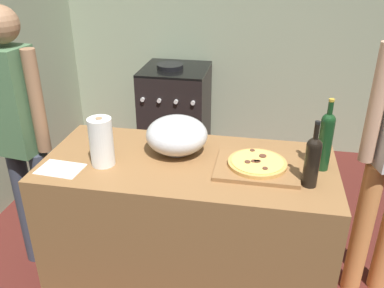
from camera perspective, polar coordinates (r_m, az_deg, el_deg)
name	(u,v)px	position (r m, az deg, el deg)	size (l,w,h in m)	color
ground_plane	(219,220)	(3.21, 3.82, -10.46)	(3.98, 3.30, 0.02)	#511E19
kitchen_wall_rear	(242,15)	(4.02, 6.99, 17.37)	(3.98, 0.10, 2.60)	#99A889
counter	(189,234)	(2.32, -0.46, -12.41)	(1.47, 0.67, 0.91)	olive
cutting_board	(257,167)	(2.02, 8.99, -3.13)	(0.40, 0.32, 0.02)	olive
pizza	(257,163)	(2.01, 9.03, -2.61)	(0.29, 0.29, 0.03)	tan
mixing_bowl	(177,135)	(2.12, -2.12, 1.24)	(0.32, 0.32, 0.19)	#B2B2B7
paper_towel_roll	(101,142)	(2.04, -12.45, 0.28)	(0.12, 0.12, 0.25)	white
wine_bottle_clear	(326,139)	(2.03, 18.04, 0.68)	(0.07, 0.07, 0.36)	#143819
wine_bottle_amber	(312,160)	(1.88, 16.35, -2.09)	(0.07, 0.07, 0.31)	black
recipe_sheet	(60,169)	(2.10, -17.78, -3.31)	(0.21, 0.15, 0.00)	white
stove	(176,112)	(3.94, -2.26, 4.39)	(0.60, 0.63, 0.92)	black
person_in_stripes	(22,133)	(2.53, -22.55, 1.42)	(0.35, 0.22, 1.63)	#383D4C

